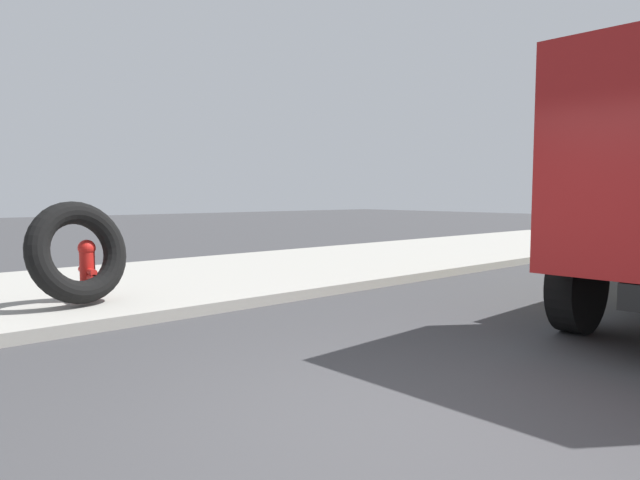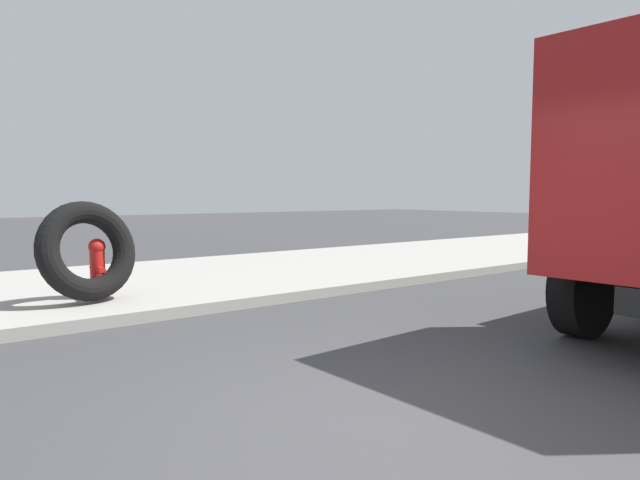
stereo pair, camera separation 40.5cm
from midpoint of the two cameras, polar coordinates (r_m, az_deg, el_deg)
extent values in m
plane|color=#38383A|center=(3.85, 9.72, -19.26)|extent=(80.00, 80.00, 0.00)
cube|color=#99968E|center=(9.38, -20.69, -4.70)|extent=(36.00, 5.00, 0.15)
cylinder|color=red|center=(8.00, -20.73, -3.38)|extent=(0.20, 0.20, 0.65)
sphere|color=red|center=(7.96, -20.81, -0.66)|extent=(0.23, 0.23, 0.23)
cylinder|color=red|center=(7.83, -20.39, -2.97)|extent=(0.09, 0.16, 0.09)
cylinder|color=red|center=(8.16, -21.10, -2.69)|extent=(0.09, 0.16, 0.09)
cylinder|color=red|center=(7.84, -20.37, -3.54)|extent=(0.11, 0.16, 0.11)
torus|color=black|center=(7.72, -21.61, -1.04)|extent=(1.43, 0.89, 1.36)
cylinder|color=black|center=(6.80, 27.26, -4.35)|extent=(1.11, 0.35, 1.10)
camera|label=1|loc=(0.20, -88.20, 0.15)|focal=30.84mm
camera|label=2|loc=(0.20, 91.80, -0.15)|focal=30.84mm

